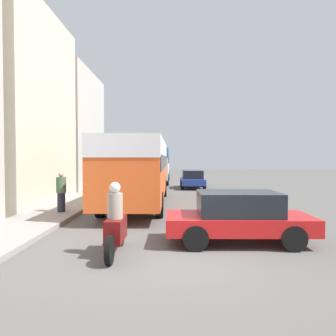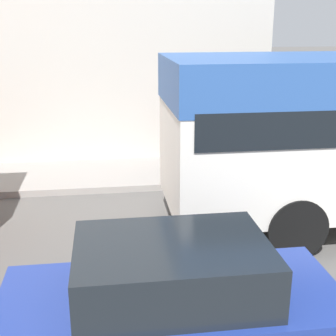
{
  "view_description": "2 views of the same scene",
  "coord_description": "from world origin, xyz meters",
  "views": [
    {
      "loc": [
        -0.28,
        -7.3,
        2.3
      ],
      "look_at": [
        -0.59,
        16.57,
        1.55
      ],
      "focal_mm": 35.0,
      "sensor_mm": 36.0,
      "label": 1
    },
    {
      "loc": [
        5.79,
        16.69,
        3.67
      ],
      "look_at": [
        -1.96,
        17.77,
        1.19
      ],
      "focal_mm": 50.0,
      "sensor_mm": 36.0,
      "label": 2
    }
  ],
  "objects": [
    {
      "name": "car_crossing",
      "position": [
        1.24,
        17.37,
        0.71
      ],
      "size": [
        1.79,
        3.88,
        1.35
      ],
      "color": "navy",
      "rests_on": "ground_plane"
    },
    {
      "name": "pedestrian_walking_away",
      "position": [
        -5.1,
        18.32,
        1.02
      ],
      "size": [
        0.35,
        0.35,
        1.69
      ],
      "color": "#232838",
      "rests_on": "sidewalk"
    }
  ]
}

